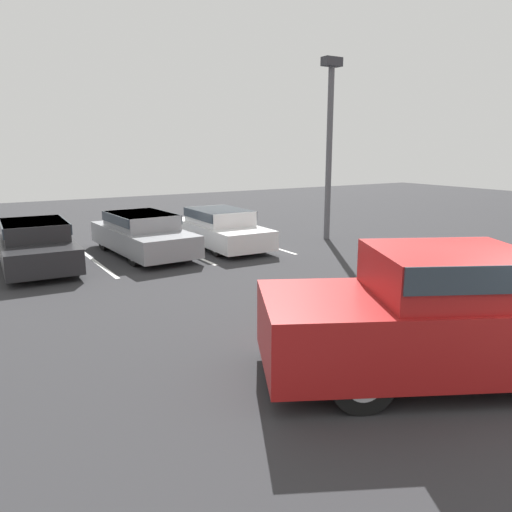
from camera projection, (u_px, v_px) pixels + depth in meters
name	position (u px, v px, depth m)	size (l,w,h in m)	color
stall_stripe_b	(93.00, 260.00, 14.86)	(0.12, 5.06, 0.01)	white
stall_stripe_c	(181.00, 250.00, 16.30)	(0.12, 5.06, 0.01)	white
stall_stripe_d	(254.00, 242.00, 17.73)	(0.12, 5.06, 0.01)	white
pickup_truck	(466.00, 315.00, 7.15)	(6.16, 4.49, 1.90)	#A51919
parked_sedan_a	(36.00, 243.00, 13.84)	(2.00, 4.52, 1.29)	#232326
parked_sedan_b	(142.00, 232.00, 15.53)	(2.06, 4.75, 1.29)	gray
parked_sedan_c	(220.00, 227.00, 16.71)	(1.86, 4.54, 1.26)	silver
light_post	(330.00, 136.00, 17.49)	(0.70, 0.36, 6.28)	#515156
traffic_cone	(509.00, 293.00, 10.49)	(0.51, 0.51, 0.61)	black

